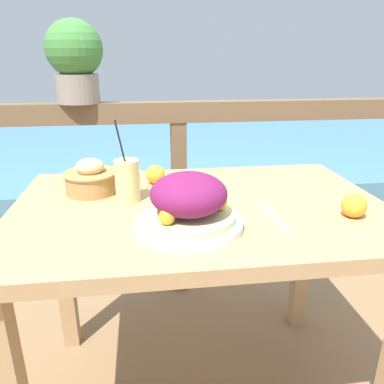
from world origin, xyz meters
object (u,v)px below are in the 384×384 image
salad_plate (189,205)px  bread_basket (91,178)px  drink_glass (127,180)px  potted_plant (75,58)px

salad_plate → bread_basket: (-0.28, 0.31, -0.02)m
drink_glass → bread_basket: (-0.12, 0.09, -0.02)m
salad_plate → bread_basket: salad_plate is taller
salad_plate → potted_plant: bearing=114.4°
potted_plant → bread_basket: bearing=-79.8°
bread_basket → potted_plant: 0.64m
potted_plant → drink_glass: bearing=-70.6°
drink_glass → potted_plant: bearing=109.4°
salad_plate → drink_glass: (-0.16, 0.22, 0.00)m
bread_basket → salad_plate: bearing=-47.5°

